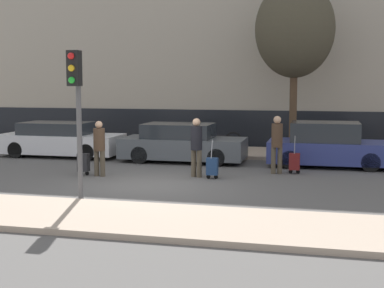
# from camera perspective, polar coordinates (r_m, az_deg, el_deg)

# --- Properties ---
(ground_plane) EXTENTS (80.00, 80.00, 0.00)m
(ground_plane) POSITION_cam_1_polar(r_m,az_deg,el_deg) (14.59, -4.42, -4.42)
(ground_plane) COLOR #565451
(sidewalk_near) EXTENTS (28.00, 2.50, 0.12)m
(sidewalk_near) POSITION_cam_1_polar(r_m,az_deg,el_deg) (11.16, -10.45, -7.62)
(sidewalk_near) COLOR tan
(sidewalk_near) RESTS_ON ground_plane
(sidewalk_far) EXTENTS (28.00, 3.00, 0.12)m
(sidewalk_far) POSITION_cam_1_polar(r_m,az_deg,el_deg) (21.27, 1.43, -0.78)
(sidewalk_far) COLOR tan
(sidewalk_far) RESTS_ON ground_plane
(building_facade) EXTENTS (28.00, 2.83, 11.05)m
(building_facade) POSITION_cam_1_polar(r_m,az_deg,el_deg) (24.76, 3.28, 12.89)
(building_facade) COLOR #A89E8C
(building_facade) RESTS_ON ground_plane
(parked_car_0) EXTENTS (4.60, 1.81, 1.29)m
(parked_car_0) POSITION_cam_1_polar(r_m,az_deg,el_deg) (20.80, -13.89, 0.41)
(parked_car_0) COLOR silver
(parked_car_0) RESTS_ON ground_plane
(parked_car_1) EXTENTS (4.34, 1.81, 1.34)m
(parked_car_1) POSITION_cam_1_polar(r_m,az_deg,el_deg) (18.82, -1.05, 0.03)
(parked_car_1) COLOR #4C5156
(parked_car_1) RESTS_ON ground_plane
(parked_car_2) EXTENTS (4.01, 1.83, 1.48)m
(parked_car_2) POSITION_cam_1_polar(r_m,az_deg,el_deg) (18.31, 14.32, -0.21)
(parked_car_2) COLOR navy
(parked_car_2) RESTS_ON ground_plane
(pedestrian_left) EXTENTS (0.35, 0.34, 1.65)m
(pedestrian_left) POSITION_cam_1_polar(r_m,az_deg,el_deg) (16.06, -9.87, -0.11)
(pedestrian_left) COLOR #4C4233
(pedestrian_left) RESTS_ON ground_plane
(trolley_left) EXTENTS (0.34, 0.29, 1.19)m
(trolley_left) POSITION_cam_1_polar(r_m,az_deg,el_deg) (16.41, -11.51, -1.95)
(trolley_left) COLOR #262628
(trolley_left) RESTS_ON ground_plane
(pedestrian_center) EXTENTS (0.34, 0.34, 1.74)m
(pedestrian_center) POSITION_cam_1_polar(r_m,az_deg,el_deg) (15.68, 0.48, 0.03)
(pedestrian_center) COLOR #4C4233
(pedestrian_center) RESTS_ON ground_plane
(trolley_center) EXTENTS (0.34, 0.29, 1.15)m
(trolley_center) POSITION_cam_1_polar(r_m,az_deg,el_deg) (15.47, 2.17, -2.41)
(trolley_center) COLOR navy
(trolley_center) RESTS_ON ground_plane
(pedestrian_right) EXTENTS (0.34, 0.34, 1.77)m
(pedestrian_right) POSITION_cam_1_polar(r_m,az_deg,el_deg) (16.46, 9.05, 0.33)
(pedestrian_right) COLOR #4C4233
(pedestrian_right) RESTS_ON ground_plane
(trolley_right) EXTENTS (0.34, 0.29, 1.17)m
(trolley_right) POSITION_cam_1_polar(r_m,az_deg,el_deg) (16.64, 10.88, -1.87)
(trolley_right) COLOR maroon
(trolley_right) RESTS_ON ground_plane
(traffic_light) EXTENTS (0.28, 0.47, 3.50)m
(traffic_light) POSITION_cam_1_polar(r_m,az_deg,el_deg) (12.51, -12.25, 5.17)
(traffic_light) COLOR #515154
(traffic_light) RESTS_ON ground_plane
(parked_bicycle) EXTENTS (1.77, 0.06, 0.96)m
(parked_bicycle) POSITION_cam_1_polar(r_m,az_deg,el_deg) (21.33, 3.03, 0.40)
(parked_bicycle) COLOR black
(parked_bicycle) RESTS_ON sidewalk_far
(bare_tree_near_crossing) EXTENTS (2.96, 2.96, 6.45)m
(bare_tree_near_crossing) POSITION_cam_1_polar(r_m,az_deg,el_deg) (20.72, 10.90, 11.88)
(bare_tree_near_crossing) COLOR #4C3826
(bare_tree_near_crossing) RESTS_ON sidewalk_far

